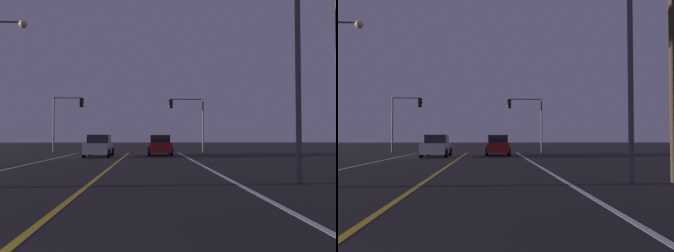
{
  "view_description": "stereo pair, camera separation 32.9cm",
  "coord_description": "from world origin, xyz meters",
  "views": [
    {
      "loc": [
        1.9,
        -1.58,
        1.51
      ],
      "look_at": [
        3.62,
        29.55,
        2.5
      ],
      "focal_mm": 37.69,
      "sensor_mm": 36.0,
      "label": 1
    },
    {
      "loc": [
        2.23,
        -1.58,
        1.51
      ],
      "look_at": [
        3.62,
        29.55,
        2.5
      ],
      "focal_mm": 37.69,
      "sensor_mm": 36.0,
      "label": 2
    }
  ],
  "objects": [
    {
      "name": "car_oncoming",
      "position": [
        -1.92,
        25.88,
        0.82
      ],
      "size": [
        2.02,
        4.3,
        1.7
      ],
      "rotation": [
        0.0,
        0.0,
        -1.57
      ],
      "color": "black",
      "rests_on": "ground"
    },
    {
      "name": "lane_edge_right",
      "position": [
        4.78,
        13.29,
        0.0
      ],
      "size": [
        0.16,
        38.58,
        0.01
      ],
      "primitive_type": "cube",
      "color": "silver",
      "rests_on": "ground"
    },
    {
      "name": "car_ahead_far",
      "position": [
        2.86,
        28.18,
        0.82
      ],
      "size": [
        2.02,
        4.3,
        1.7
      ],
      "rotation": [
        0.0,
        0.0,
        1.57
      ],
      "color": "black",
      "rests_on": "ground"
    },
    {
      "name": "lane_center_divider",
      "position": [
        0.0,
        13.29,
        0.0
      ],
      "size": [
        0.16,
        38.58,
        0.01
      ],
      "primitive_type": "cube",
      "color": "gold",
      "rests_on": "ground"
    },
    {
      "name": "traffic_light_near_left",
      "position": [
        -5.9,
        33.08,
        4.0
      ],
      "size": [
        2.98,
        0.36,
        5.39
      ],
      "color": "#4C4C51",
      "rests_on": "ground"
    },
    {
      "name": "traffic_light_near_right",
      "position": [
        5.63,
        33.08,
        3.98
      ],
      "size": [
        3.49,
        0.36,
        5.33
      ],
      "rotation": [
        0.0,
        0.0,
        3.14
      ],
      "color": "#4C4C51",
      "rests_on": "ground"
    },
    {
      "name": "street_lamp_right_near",
      "position": [
        6.33,
        9.72,
        4.95
      ],
      "size": [
        2.17,
        0.44,
        7.77
      ],
      "rotation": [
        0.0,
        0.0,
        3.14
      ],
      "color": "#4C4C51",
      "rests_on": "ground"
    }
  ]
}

